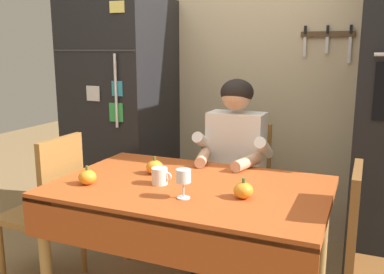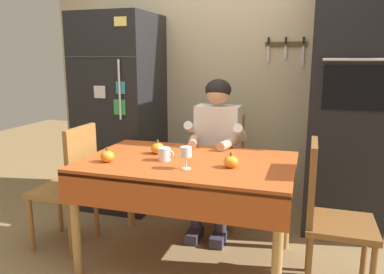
{
  "view_description": "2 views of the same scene",
  "coord_description": "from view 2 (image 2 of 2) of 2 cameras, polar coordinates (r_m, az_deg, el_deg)",
  "views": [
    {
      "loc": [
        0.82,
        -1.81,
        1.42
      ],
      "look_at": [
        -0.01,
        0.16,
        0.98
      ],
      "focal_mm": 39.21,
      "sensor_mm": 36.0,
      "label": 1
    },
    {
      "loc": [
        0.76,
        -2.24,
        1.42
      ],
      "look_at": [
        -0.0,
        0.2,
        0.88
      ],
      "focal_mm": 35.44,
      "sensor_mm": 36.0,
      "label": 2
    }
  ],
  "objects": [
    {
      "name": "pumpkin_large",
      "position": [
        2.55,
        -12.63,
        -2.84
      ],
      "size": [
        0.09,
        0.09,
        0.1
      ],
      "color": "orange",
      "rests_on": "dining_table"
    },
    {
      "name": "refrigerator",
      "position": [
        3.66,
        -10.63,
        3.63
      ],
      "size": [
        0.68,
        0.71,
        1.8
      ],
      "color": "black",
      "rests_on": "ground"
    },
    {
      "name": "wall_oven",
      "position": [
        3.27,
        22.48,
        4.6
      ],
      "size": [
        0.6,
        0.64,
        2.1
      ],
      "color": "black",
      "rests_on": "ground"
    },
    {
      "name": "coffee_mug",
      "position": [
        2.53,
        -4.16,
        -2.58
      ],
      "size": [
        0.11,
        0.08,
        0.09
      ],
      "color": "white",
      "rests_on": "dining_table"
    },
    {
      "name": "pumpkin_medium",
      "position": [
        2.71,
        -5.19,
        -1.7
      ],
      "size": [
        0.1,
        0.1,
        0.1
      ],
      "color": "orange",
      "rests_on": "dining_table"
    },
    {
      "name": "chair_behind_person",
      "position": [
        3.31,
        4.34,
        -3.96
      ],
      "size": [
        0.4,
        0.4,
        0.93
      ],
      "color": "#9E6B33",
      "rests_on": "ground"
    },
    {
      "name": "wine_glass",
      "position": [
        2.32,
        -0.93,
        -2.42
      ],
      "size": [
        0.07,
        0.07,
        0.14
      ],
      "color": "white",
      "rests_on": "dining_table"
    },
    {
      "name": "chair_right_side",
      "position": [
        2.46,
        19.75,
        -10.42
      ],
      "size": [
        0.4,
        0.4,
        0.93
      ],
      "color": "brown",
      "rests_on": "ground"
    },
    {
      "name": "ground_plane",
      "position": [
        2.75,
        -1.24,
        -19.02
      ],
      "size": [
        10.0,
        10.0,
        0.0
      ],
      "primitive_type": "plane",
      "color": "#93754C",
      "rests_on": "ground"
    },
    {
      "name": "seated_person",
      "position": [
        3.08,
        3.6,
        -0.83
      ],
      "size": [
        0.47,
        0.55,
        1.25
      ],
      "color": "#38384C",
      "rests_on": "ground"
    },
    {
      "name": "dining_table",
      "position": [
        2.55,
        -0.75,
        -5.4
      ],
      "size": [
        1.4,
        0.9,
        0.74
      ],
      "color": "tan",
      "rests_on": "ground"
    },
    {
      "name": "pumpkin_small",
      "position": [
        2.37,
        5.87,
        -3.71
      ],
      "size": [
        0.09,
        0.09,
        0.1
      ],
      "color": "orange",
      "rests_on": "dining_table"
    },
    {
      "name": "chair_left_side",
      "position": [
        2.97,
        -17.72,
        -6.38
      ],
      "size": [
        0.4,
        0.4,
        0.93
      ],
      "color": "#9E6B33",
      "rests_on": "ground"
    },
    {
      "name": "back_wall_assembly",
      "position": [
        3.66,
        6.33,
        10.04
      ],
      "size": [
        3.7,
        0.13,
        2.6
      ],
      "color": "#BCAD89",
      "rests_on": "ground"
    }
  ]
}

